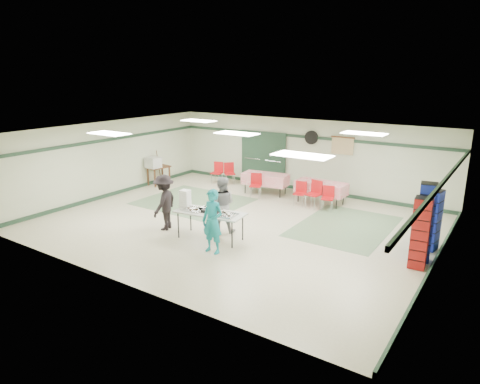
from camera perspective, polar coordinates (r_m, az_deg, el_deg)
The scene contains 42 objects.
floor at distance 12.82m, azimuth -0.43°, elevation -4.14°, with size 11.00×11.00×0.00m, color beige.
ceiling at distance 12.18m, azimuth -0.45°, elevation 7.91°, with size 11.00×11.00×0.00m, color white.
wall_back at distance 16.27m, azimuth 8.51°, elevation 4.87°, with size 11.00×11.00×0.00m, color beige.
wall_front at distance 9.21m, azimuth -16.36°, elevation -3.93°, with size 11.00×11.00×0.00m, color beige.
wall_left at distance 16.10m, azimuth -16.92°, elevation 4.25°, with size 9.00×9.00×0.00m, color beige.
wall_right at distance 10.50m, azimuth 25.29°, elevation -2.42°, with size 9.00×9.00×0.00m, color beige.
trim_back at distance 16.13m, azimuth 8.56°, elevation 7.30°, with size 11.00×0.06×0.10m, color #1F3A29.
baseboard_back at distance 16.53m, azimuth 8.29°, elevation 0.46°, with size 11.00×0.06×0.12m, color #1F3A29.
trim_left at distance 15.96m, azimuth -17.05°, elevation 6.71°, with size 9.00×0.06×0.10m, color #1F3A29.
baseboard_left at distance 16.37m, azimuth -16.50°, elevation -0.18°, with size 9.00×0.06×0.12m, color #1F3A29.
trim_right at distance 10.33m, azimuth 25.57°, elevation 1.30°, with size 9.00×0.06×0.10m, color #1F3A29.
baseboard_right at distance 10.94m, azimuth 24.35°, elevation -8.84°, with size 9.00×0.06×0.12m, color #1F3A29.
green_patch_a at distance 15.02m, azimuth -6.20°, elevation -1.25°, with size 3.50×3.00×0.01m, color #5C7A59.
green_patch_b at distance 12.91m, azimuth 13.79°, elevation -4.46°, with size 2.50×3.50×0.01m, color #5C7A59.
double_door_left at distance 17.31m, azimuth 1.78°, elevation 4.66°, with size 0.90×0.06×2.10m, color #949693.
double_door_right at distance 16.83m, azimuth 4.53°, elevation 4.31°, with size 0.90×0.06×2.10m, color #949693.
door_frame at distance 17.05m, azimuth 3.08°, elevation 4.48°, with size 2.00×0.03×2.15m, color #1F3A29.
wall_fan at distance 15.98m, azimuth 9.49°, elevation 7.18°, with size 0.50×0.50×0.10m, color black.
scroll_banner at distance 15.56m, azimuth 13.50°, elevation 6.00°, with size 0.80×0.02×0.60m, color tan.
serving_table at distance 11.42m, azimuth -4.02°, elevation -2.89°, with size 1.98×1.00×0.76m.
sheet_tray_right at distance 11.11m, azimuth -2.16°, elevation -3.09°, with size 0.61×0.47×0.02m, color silver.
sheet_tray_mid at distance 11.51m, azimuth -4.24°, elevation -2.46°, with size 0.61×0.46×0.02m, color silver.
sheet_tray_left at distance 11.60m, azimuth -6.28°, elevation -2.36°, with size 0.54×0.41×0.02m, color silver.
baking_pan at distance 11.36m, azimuth -3.94°, elevation -2.55°, with size 0.44×0.27×0.08m, color black.
foam_box_stack at distance 11.89m, azimuth -7.33°, elevation -0.83°, with size 0.26×0.23×0.47m, color white.
volunteer_teal at distance 10.54m, azimuth -3.68°, elevation -3.94°, with size 0.59×0.39×1.62m, color teal.
volunteer_grey at distance 11.93m, azimuth -2.44°, elevation -1.67°, with size 0.77×0.60×1.58m, color gray.
volunteer_dark at distance 12.28m, azimuth -10.06°, elevation -1.37°, with size 1.03×0.59×1.59m, color black.
dining_table_a at distance 14.83m, azimuth 10.75°, elevation 0.63°, with size 1.73×0.82×0.77m.
dining_table_b at distance 15.78m, azimuth 3.40°, elevation 1.78°, with size 1.74×0.95×0.77m.
chair_a at distance 14.32m, azimuth 9.96°, elevation 0.11°, with size 0.50×0.50×0.92m.
chair_b at distance 14.54m, azimuth 8.06°, elevation 0.15°, with size 0.44×0.44×0.81m.
chair_c at distance 14.16m, azimuth 11.66°, elevation -0.47°, with size 0.45×0.45×0.80m.
chair_d at distance 15.34m, azimuth 2.13°, elevation 1.24°, with size 0.53×0.53×0.87m.
chair_loose_a at distance 17.19m, azimuth -1.43°, elevation 2.81°, with size 0.57×0.57×0.86m.
chair_loose_b at distance 17.30m, azimuth -2.99°, elevation 2.90°, with size 0.47×0.47×0.87m.
crate_stack_blue_a at distance 11.73m, azimuth 24.12°, elevation -3.43°, with size 0.40×0.40×1.56m, color #1A289F.
crate_stack_red at distance 10.50m, azimuth 22.90°, elevation -5.09°, with size 0.37×0.37×1.68m, color maroon.
crate_stack_blue_b at distance 10.89m, azimuth 23.44°, elevation -3.77°, with size 0.37×0.37×1.91m, color #1A289F.
printer_table at distance 17.34m, azimuth -10.82°, elevation 3.02°, with size 0.69×0.95×0.74m.
office_printer at distance 17.08m, azimuth -11.52°, elevation 3.88°, with size 0.53×0.46×0.42m, color #ABABA6.
broom at distance 17.45m, azimuth -10.77°, elevation 3.35°, with size 0.03×0.03×1.37m, color brown.
Camera 1 is at (6.77, -9.99, 4.33)m, focal length 32.00 mm.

